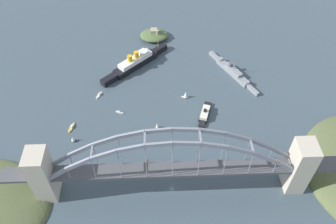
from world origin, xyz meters
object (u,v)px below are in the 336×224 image
(small_boat_1, at_px, (99,95))
(harbor_ferry_steamer, at_px, (205,113))
(fort_island_mid_harbor, at_px, (154,35))
(channel_marker_buoy, at_px, (146,160))
(harbor_arch_bridge, at_px, (172,169))
(small_boat_4, at_px, (157,126))
(naval_cruiser, at_px, (232,71))
(small_boat_2, at_px, (119,112))
(small_boat_0, at_px, (73,139))
(small_boat_3, at_px, (72,127))
(small_boat_5, at_px, (186,95))
(ocean_liner, at_px, (135,63))

(small_boat_1, bearing_deg, harbor_ferry_steamer, -16.74)
(fort_island_mid_harbor, bearing_deg, channel_marker_buoy, -92.92)
(harbor_arch_bridge, xyz_separation_m, small_boat_4, (-10.92, 66.63, -25.36))
(harbor_ferry_steamer, bearing_deg, small_boat_4, -162.77)
(naval_cruiser, distance_m, small_boat_2, 135.49)
(small_boat_0, height_order, channel_marker_buoy, small_boat_0)
(small_boat_1, relative_size, small_boat_3, 0.85)
(harbor_arch_bridge, relative_size, fort_island_mid_harbor, 7.64)
(small_boat_4, distance_m, small_boat_5, 50.70)
(harbor_arch_bridge, bearing_deg, small_boat_2, 118.88)
(small_boat_0, xyz_separation_m, small_boat_2, (40.97, 34.55, -2.32))
(small_boat_4, xyz_separation_m, small_boat_5, (30.47, 40.52, 0.78))
(harbor_arch_bridge, bearing_deg, ocean_liner, 102.06)
(small_boat_0, bearing_deg, small_boat_2, 40.14)
(small_boat_3, xyz_separation_m, channel_marker_buoy, (72.36, -41.16, 0.33))
(harbor_arch_bridge, height_order, fort_island_mid_harbor, harbor_arch_bridge)
(harbor_ferry_steamer, relative_size, small_boat_4, 4.75)
(small_boat_0, distance_m, small_boat_5, 121.58)
(small_boat_2, xyz_separation_m, channel_marker_buoy, (27.17, -59.40, 0.37))
(naval_cruiser, distance_m, small_boat_4, 115.39)
(harbor_arch_bridge, height_order, harbor_ferry_steamer, harbor_arch_bridge)
(harbor_arch_bridge, bearing_deg, channel_marker_buoy, 126.69)
(small_boat_0, bearing_deg, fort_island_mid_harbor, 64.22)
(harbor_arch_bridge, distance_m, small_boat_4, 72.12)
(small_boat_4, bearing_deg, harbor_ferry_steamer, 17.23)
(ocean_liner, relative_size, fort_island_mid_harbor, 2.17)
(harbor_ferry_steamer, distance_m, small_boat_5, 31.01)
(harbor_ferry_steamer, bearing_deg, ocean_liner, 132.08)
(harbor_ferry_steamer, xyz_separation_m, small_boat_3, (-130.69, -11.39, -1.81))
(ocean_liner, bearing_deg, fort_island_mid_harbor, 67.83)
(small_boat_0, bearing_deg, small_boat_4, 9.30)
(naval_cruiser, bearing_deg, small_boat_0, -151.32)
(small_boat_4, relative_size, channel_marker_buoy, 2.62)
(harbor_ferry_steamer, bearing_deg, channel_marker_buoy, -137.99)
(small_boat_5, bearing_deg, small_boat_2, -164.54)
(small_boat_3, height_order, small_boat_4, small_boat_4)
(small_boat_0, xyz_separation_m, small_boat_1, (18.23, 60.26, -2.29))
(ocean_liner, xyz_separation_m, channel_marker_buoy, (12.68, -131.20, -4.56))
(harbor_arch_bridge, height_order, small_boat_5, harbor_arch_bridge)
(fort_island_mid_harbor, bearing_deg, small_boat_0, -115.78)
(ocean_liner, height_order, fort_island_mid_harbor, ocean_liner)
(naval_cruiser, relative_size, small_boat_0, 11.42)
(small_boat_1, relative_size, small_boat_2, 1.33)
(ocean_liner, distance_m, small_boat_2, 73.41)
(small_boat_0, relative_size, small_boat_2, 0.83)
(small_boat_0, relative_size, small_boat_1, 0.63)
(fort_island_mid_harbor, relative_size, small_boat_3, 2.81)
(harbor_arch_bridge, bearing_deg, naval_cruiser, 62.48)
(small_boat_3, bearing_deg, small_boat_5, 18.12)
(harbor_ferry_steamer, height_order, small_boat_5, small_boat_5)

